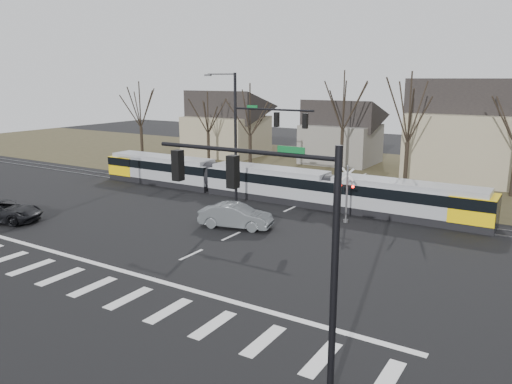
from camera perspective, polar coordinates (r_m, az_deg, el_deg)
The scene contains 16 objects.
ground at distance 27.40m, azimuth -10.07°, elevation -8.29°, with size 140.00×140.00×0.00m, color black.
grass_verge at distance 54.61m, azimuth 12.82°, elevation 2.24°, with size 140.00×28.00×0.01m, color #38331E.
crosswalk at distance 24.81m, azimuth -16.32°, elevation -10.93°, with size 27.00×2.60×0.01m.
stop_line at distance 26.19m, azimuth -12.72°, elevation -9.42°, with size 28.00×0.35×0.01m, color silver.
lane_dashes at distance 40.13m, azimuth 5.27°, elevation -1.29°, with size 0.18×30.00×0.01m.
rail_pair at distance 39.95m, azimuth 5.14°, elevation -1.32°, with size 90.00×1.52×0.06m.
tram at distance 41.28m, azimuth 1.36°, elevation 1.20°, with size 34.89×2.59×2.64m.
sedan at distance 33.41m, azimuth -2.33°, elevation -2.74°, with size 5.16×2.85×1.61m, color #55595D.
suv at distance 39.04m, azimuth -26.97°, elevation -1.96°, with size 5.91×4.33×1.49m, color black.
signal_pole_near_right at distance 15.44m, azimuth 2.60°, elevation -4.63°, with size 6.72×0.44×8.00m.
signal_pole_far at distance 37.26m, azimuth -0.31°, elevation 6.57°, with size 9.28×0.44×10.20m.
rail_crossing_signal at distance 34.87m, azimuth 10.32°, elevation -0.45°, with size 1.08×0.36×4.00m.
tree_row at distance 47.64m, azimuth 13.01°, elevation 6.78°, with size 59.20×7.20×10.00m.
house_a at distance 64.91m, azimuth -3.42°, elevation 8.16°, with size 9.72×8.64×8.60m.
house_b at distance 59.50m, azimuth 9.72°, elevation 7.09°, with size 8.64×7.56×7.65m.
house_c at distance 52.73m, azimuth 22.81°, elevation 6.93°, with size 10.80×8.64×10.10m.
Camera 1 is at (17.27, -18.87, 9.82)m, focal length 35.00 mm.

